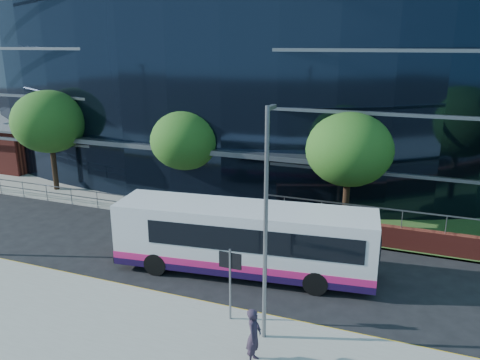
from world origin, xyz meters
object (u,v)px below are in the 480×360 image
at_px(tree_far_a, 49,122).
at_px(tree_far_b, 185,140).
at_px(city_bus, 246,239).
at_px(street_sign, 230,269).
at_px(tree_far_c, 349,150).
at_px(brick_pavilion, 7,142).
at_px(pedestrian, 254,336).
at_px(streetlight_east, 266,221).

distance_m(tree_far_a, tree_far_b, 10.03).
xyz_separation_m(tree_far_b, city_bus, (6.66, -7.22, -2.56)).
bearing_deg(city_bus, tree_far_b, 125.78).
height_order(street_sign, tree_far_b, tree_far_b).
relative_size(street_sign, tree_far_c, 0.43).
bearing_deg(city_bus, tree_far_a, 151.11).
bearing_deg(brick_pavilion, pedestrian, -31.27).
distance_m(street_sign, city_bus, 3.99).
height_order(tree_far_a, tree_far_b, tree_far_a).
bearing_deg(tree_far_c, tree_far_a, 180.00).
bearing_deg(street_sign, tree_far_b, 124.08).
relative_size(tree_far_b, city_bus, 0.52).
height_order(brick_pavilion, pedestrian, brick_pavilion).
bearing_deg(city_bus, brick_pavilion, 149.46).
relative_size(brick_pavilion, street_sign, 3.07).
height_order(tree_far_b, city_bus, tree_far_b).
bearing_deg(tree_far_a, brick_pavilion, 153.45).
bearing_deg(pedestrian, city_bus, 19.28).
relative_size(tree_far_c, city_bus, 0.56).
xyz_separation_m(street_sign, city_bus, (-0.84, 3.87, -0.50)).
relative_size(city_bus, pedestrian, 6.27).
relative_size(brick_pavilion, tree_far_a, 1.23).
bearing_deg(tree_far_b, city_bus, -47.30).
bearing_deg(brick_pavilion, tree_far_a, -26.55).
bearing_deg(tree_far_c, brick_pavilion, 171.18).
bearing_deg(brick_pavilion, tree_far_c, -8.82).
relative_size(brick_pavilion, tree_far_c, 1.32).
distance_m(tree_far_a, pedestrian, 23.18).
relative_size(street_sign, pedestrian, 1.50).
bearing_deg(city_bus, tree_far_c, 56.67).
height_order(streetlight_east, pedestrian, streetlight_east).
xyz_separation_m(city_bus, pedestrian, (2.44, -5.85, -0.56)).
height_order(street_sign, streetlight_east, streetlight_east).
xyz_separation_m(streetlight_east, city_bus, (-2.34, 4.45, -2.79)).
relative_size(tree_far_b, streetlight_east, 0.76).
bearing_deg(streetlight_east, tree_far_a, 149.54).
relative_size(tree_far_a, tree_far_c, 1.07).
xyz_separation_m(tree_far_c, streetlight_east, (-1.00, -11.17, -0.10)).
height_order(tree_far_b, streetlight_east, streetlight_east).
bearing_deg(brick_pavilion, streetlight_east, -29.24).
relative_size(street_sign, city_bus, 0.24).
height_order(brick_pavilion, street_sign, brick_pavilion).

